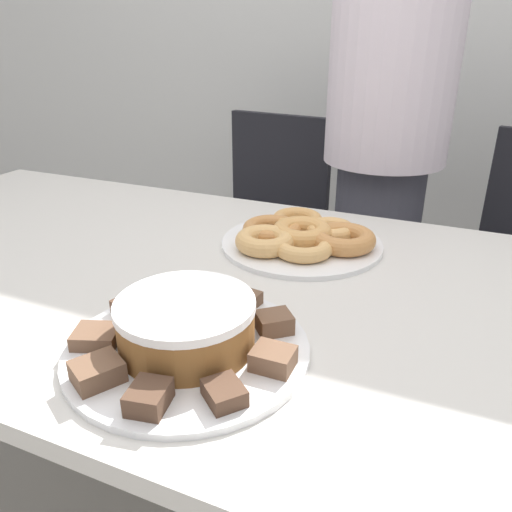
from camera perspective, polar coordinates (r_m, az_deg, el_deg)
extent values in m
cube|color=silver|center=(0.89, -1.10, -3.73)|extent=(1.99, 0.86, 0.03)
cylinder|color=silver|center=(1.84, -23.39, -3.32)|extent=(0.06, 0.06, 0.71)
cylinder|color=#383842|center=(1.63, 12.89, -3.45)|extent=(0.25, 0.25, 0.81)
cylinder|color=silver|center=(1.45, 15.72, 22.84)|extent=(0.34, 0.34, 0.64)
cylinder|color=black|center=(1.99, -0.54, -10.50)|extent=(0.44, 0.44, 0.01)
cylinder|color=#262626|center=(1.88, -0.56, -5.27)|extent=(0.06, 0.06, 0.40)
cube|color=black|center=(1.78, -0.59, 0.94)|extent=(0.49, 0.49, 0.04)
cube|color=black|center=(1.88, 2.69, 9.53)|extent=(0.40, 0.08, 0.42)
cylinder|color=black|center=(1.89, 25.87, -15.56)|extent=(0.44, 0.44, 0.01)
cylinder|color=#262626|center=(1.77, 27.10, -10.29)|extent=(0.06, 0.06, 0.40)
cylinder|color=white|center=(0.70, -7.80, -10.41)|extent=(0.33, 0.33, 0.01)
cylinder|color=white|center=(1.03, 5.22, 1.45)|extent=(0.33, 0.33, 0.01)
cylinder|color=brown|center=(0.68, -7.96, -8.10)|extent=(0.18, 0.18, 0.06)
cylinder|color=white|center=(0.66, -8.13, -5.60)|extent=(0.19, 0.19, 0.01)
cube|color=brown|center=(0.72, -17.75, -8.74)|extent=(0.07, 0.07, 0.02)
cube|color=brown|center=(0.65, -17.68, -12.46)|extent=(0.07, 0.07, 0.03)
cube|color=#513828|center=(0.60, -12.16, -15.49)|extent=(0.05, 0.06, 0.03)
cube|color=#513828|center=(0.60, -3.65, -15.34)|extent=(0.06, 0.06, 0.02)
cube|color=brown|center=(0.64, 1.96, -11.63)|extent=(0.05, 0.04, 0.03)
cube|color=brown|center=(0.71, 2.10, -7.60)|extent=(0.06, 0.06, 0.03)
cube|color=brown|center=(0.77, -1.90, -5.16)|extent=(0.06, 0.07, 0.02)
cube|color=brown|center=(0.80, -7.86, -4.41)|extent=(0.07, 0.07, 0.02)
cube|color=#513828|center=(0.78, -13.80, -5.71)|extent=(0.07, 0.06, 0.02)
torus|color=tan|center=(1.02, 5.27, 2.71)|extent=(0.12, 0.12, 0.04)
torus|color=#C68447|center=(1.04, 1.83, 3.09)|extent=(0.12, 0.12, 0.03)
torus|color=#E5AD66|center=(0.97, 1.02, 1.74)|extent=(0.12, 0.12, 0.04)
torus|color=#E5AD66|center=(0.96, 5.41, 1.06)|extent=(0.12, 0.12, 0.03)
torus|color=#C68447|center=(1.00, 9.93, 1.93)|extent=(0.13, 0.13, 0.04)
torus|color=#E5AD66|center=(1.05, 8.50, 2.99)|extent=(0.10, 0.10, 0.03)
torus|color=tan|center=(1.10, 4.59, 4.18)|extent=(0.11, 0.11, 0.03)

